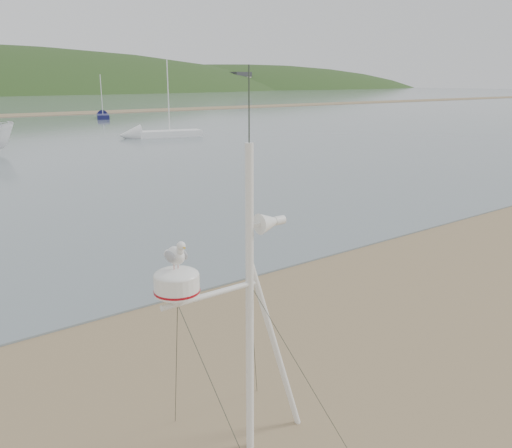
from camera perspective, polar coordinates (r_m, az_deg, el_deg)
ground at (r=7.52m, az=-10.78°, el=-21.96°), size 560.00×560.00×0.00m
mast_rig at (r=6.71m, az=-0.80°, el=-15.12°), size 2.06×2.20×4.65m
sailboat_white_near at (r=44.58m, az=-11.22°, el=9.26°), size 6.83×3.28×6.61m
sailboat_blue_far at (r=69.40m, az=-15.84°, el=10.91°), size 3.20×5.59×5.50m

